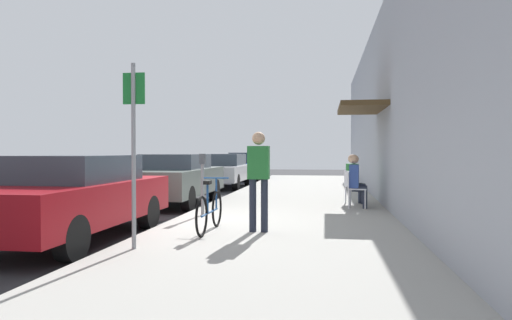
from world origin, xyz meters
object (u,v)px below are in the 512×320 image
street_sign (134,141)px  cafe_chair_0 (354,187)px  parked_car_3 (246,166)px  bicycle_0 (210,211)px  seated_patron_1 (354,177)px  parked_car_1 (175,178)px  parked_car_2 (224,170)px  parking_meter (203,179)px  cafe_chair_1 (352,185)px  parked_car_0 (73,196)px  seated_patron_0 (357,179)px  pedestrian_standing (259,173)px

street_sign → cafe_chair_0: bearing=57.6°
parked_car_3 → street_sign: bearing=-85.2°
bicycle_0 → cafe_chair_0: bearing=55.1°
street_sign → seated_patron_1: bearing=61.0°
parked_car_1 → parked_car_2: parked_car_1 is taller
bicycle_0 → seated_patron_1: size_ratio=1.33×
parked_car_2 → parking_meter: 9.17m
bicycle_0 → parked_car_1: bearing=114.8°
parked_car_1 → cafe_chair_1: bearing=-2.0°
parking_meter → cafe_chair_0: bearing=28.5°
seated_patron_1 → parked_car_2: bearing=127.6°
parked_car_0 → cafe_chair_1: bearing=46.7°
parked_car_1 → cafe_chair_0: bearing=-11.9°
seated_patron_0 → seated_patron_1: (0.00, 0.87, 0.00)m
parked_car_3 → parking_meter: (1.55, -14.41, 0.15)m
cafe_chair_0 → parked_car_2: bearing=123.8°
street_sign → bicycle_0: street_sign is taller
street_sign → seated_patron_1: size_ratio=2.02×
parked_car_0 → pedestrian_standing: (3.04, 0.62, 0.38)m
parked_car_3 → cafe_chair_0: parked_car_3 is taller
parked_car_2 → cafe_chair_0: size_ratio=5.06×
street_sign → cafe_chair_0: street_sign is taller
street_sign → bicycle_0: 2.03m
pedestrian_standing → bicycle_0: bearing=-173.0°
seated_patron_0 → seated_patron_1: 0.87m
parked_car_0 → cafe_chair_0: 6.48m
cafe_chair_1 → cafe_chair_0: bearing=-90.2°
parked_car_2 → parked_car_0: bearing=-90.0°
parked_car_0 → parked_car_3: bearing=90.0°
cafe_chair_0 → seated_patron_1: seated_patron_1 is taller
parking_meter → pedestrian_standing: bearing=-51.7°
parked_car_2 → seated_patron_1: (4.91, -6.38, 0.09)m
parking_meter → parked_car_1: bearing=118.8°
parked_car_2 → pedestrian_standing: 11.34m
seated_patron_0 → parking_meter: bearing=-152.0°
cafe_chair_1 → street_sign: bearing=-118.7°
seated_patron_1 → pedestrian_standing: pedestrian_standing is taller
cafe_chair_1 → seated_patron_1: bearing=17.0°
parked_car_2 → pedestrian_standing: size_ratio=2.59×
parked_car_1 → parked_car_3: size_ratio=1.00×
parked_car_2 → street_sign: (1.50, -12.53, 0.92)m
seated_patron_1 → pedestrian_standing: 4.92m
bicycle_0 → seated_patron_0: 4.65m
parked_car_2 → pedestrian_standing: pedestrian_standing is taller
parked_car_1 → seated_patron_0: parked_car_1 is taller
bicycle_0 → parked_car_0: bearing=-166.8°
parking_meter → seated_patron_0: 3.81m
parked_car_3 → cafe_chair_1: (4.85, -11.77, -0.11)m
parked_car_0 → parked_car_1: size_ratio=1.00×
street_sign → seated_patron_1: 7.08m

